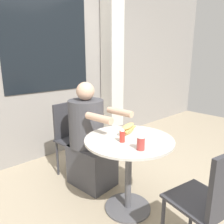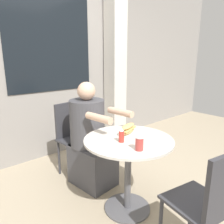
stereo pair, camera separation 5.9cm
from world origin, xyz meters
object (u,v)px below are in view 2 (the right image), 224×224
Objects in this scene: empty_chair_across at (211,199)px; sandwich_on_plate at (128,130)px; cafe_table at (128,158)px; drink_cup at (139,143)px; condiment_bottle at (121,135)px; diner_chair at (73,132)px; seated_diner at (90,142)px.

empty_chair_across reaches higher than sandwich_on_plate.
cafe_table is 0.34m from drink_cup.
empty_chair_across is at bearing -83.82° from condiment_bottle.
empty_chair_across is at bearing -80.46° from drink_cup.
cafe_table is at bearing 99.13° from empty_chair_across.
sandwich_on_plate is 0.20m from condiment_bottle.
drink_cup is at bearing -92.57° from condiment_bottle.
cafe_table is 0.94m from diner_chair.
cafe_table is 0.59m from seated_diner.
seated_diner reaches higher than cafe_table.
drink_cup is (-0.10, -1.16, 0.24)m from diner_chair.
diner_chair and empty_chair_across have the same top height.
empty_chair_across reaches higher than drink_cup.
diner_chair is 0.89m from sandwich_on_plate.
diner_chair reaches higher than cafe_table.
empty_chair_across is 7.86× the size of drink_cup.
empty_chair_across is (-0.02, -0.76, -0.00)m from cafe_table.
cafe_table is at bearing -131.36° from sandwich_on_plate.
sandwich_on_plate is at bearing 29.83° from condiment_bottle.
drink_cup reaches higher than sandwich_on_plate.
sandwich_on_plate is (0.10, 0.85, 0.23)m from empty_chair_across.
diner_chair is 1.70m from empty_chair_across.
condiment_bottle is (-0.10, -0.01, 0.24)m from cafe_table.
cafe_table is at bearing 83.33° from seated_diner.
empty_chair_across reaches higher than condiment_bottle.
drink_cup is (-0.11, -0.81, 0.27)m from seated_diner.
seated_diner reaches higher than sandwich_on_plate.
sandwich_on_plate is (0.07, -0.50, 0.26)m from seated_diner.
seated_diner is at bearing 82.05° from drink_cup.
seated_diner is (0.01, 0.59, -0.03)m from cafe_table.
seated_diner is 1.32× the size of empty_chair_across.
drink_cup is (-0.11, -0.22, 0.24)m from cafe_table.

